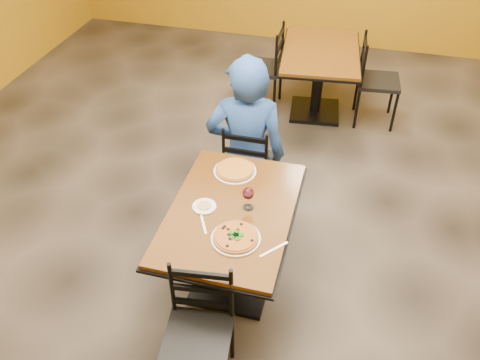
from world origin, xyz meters
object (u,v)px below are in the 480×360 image
(pizza_main, at_px, (236,237))
(table_main, at_px, (232,231))
(diner, at_px, (246,134))
(side_plate, at_px, (204,206))
(chair_main_near, at_px, (198,339))
(plate_far, at_px, (235,171))
(plate_main, at_px, (236,238))
(pizza_far, at_px, (235,169))
(table_second, at_px, (319,67))
(chair_second_left, at_px, (261,68))
(chair_second_right, at_px, (379,82))
(chair_main_far, at_px, (249,163))
(wine_glass, at_px, (248,197))

(pizza_main, bearing_deg, table_main, 111.47)
(diner, xyz_separation_m, side_plate, (-0.04, -0.98, 0.06))
(chair_main_near, bearing_deg, plate_far, 87.29)
(plate_main, bearing_deg, pizza_far, 105.55)
(table_second, xyz_separation_m, chair_main_near, (-0.25, -3.38, -0.13))
(table_main, relative_size, chair_second_left, 1.31)
(table_main, distance_m, diner, 0.99)
(chair_second_right, bearing_deg, chair_main_near, 160.43)
(table_second, height_order, chair_second_right, chair_second_right)
(chair_main_far, distance_m, plate_far, 0.64)
(table_main, distance_m, chair_second_left, 2.62)
(diner, bearing_deg, chair_main_near, 84.25)
(pizza_main, bearing_deg, table_second, 86.86)
(pizza_far, bearing_deg, table_second, 81.29)
(diner, bearing_deg, table_second, -114.13)
(chair_second_right, bearing_deg, side_plate, 152.77)
(side_plate, bearing_deg, chair_second_right, 67.80)
(pizza_far, bearing_deg, pizza_main, -74.45)
(chair_main_far, relative_size, pizza_main, 2.99)
(chair_second_left, relative_size, diner, 0.68)
(side_plate, bearing_deg, table_main, 5.04)
(pizza_main, distance_m, wine_glass, 0.31)
(pizza_main, xyz_separation_m, side_plate, (-0.28, 0.23, -0.02))
(plate_far, bearing_deg, chair_second_left, 97.65)
(chair_main_far, xyz_separation_m, diner, (-0.03, 0.02, 0.27))
(chair_main_near, distance_m, chair_second_left, 3.40)
(plate_main, bearing_deg, chair_main_near, -99.44)
(plate_far, bearing_deg, pizza_main, -74.45)
(plate_main, bearing_deg, table_main, 111.47)
(chair_second_right, height_order, plate_main, chair_second_right)
(diner, distance_m, wine_glass, 0.96)
(chair_main_far, bearing_deg, table_second, -102.91)
(table_main, xyz_separation_m, diner, (-0.14, 0.97, 0.14))
(table_main, bearing_deg, chair_second_right, 71.19)
(chair_main_far, bearing_deg, chair_second_right, -121.61)
(chair_second_left, height_order, pizza_main, chair_second_left)
(table_main, relative_size, side_plate, 7.69)
(chair_second_left, bearing_deg, plate_main, 8.69)
(chair_main_near, height_order, plate_far, chair_main_near)
(chair_second_left, bearing_deg, plate_far, 6.85)
(pizza_far, bearing_deg, wine_glass, -62.25)
(plate_main, relative_size, plate_far, 1.00)
(chair_main_near, bearing_deg, wine_glass, 76.57)
(chair_second_left, height_order, side_plate, chair_second_left)
(chair_main_near, relative_size, pizza_far, 3.07)
(diner, relative_size, plate_far, 4.49)
(chair_main_near, relative_size, plate_main, 2.77)
(plate_far, height_order, pizza_far, pizza_far)
(chair_main_near, relative_size, pizza_main, 3.03)
(chair_main_near, distance_m, diner, 1.78)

